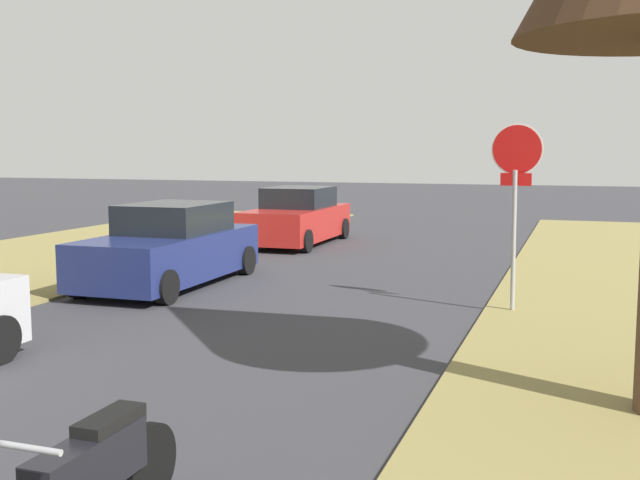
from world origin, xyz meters
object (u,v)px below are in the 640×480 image
object	(u,v)px
stop_sign_far	(516,176)
parked_motorcycle	(90,479)
parked_sedan_navy	(170,248)
parked_sedan_red	(297,218)

from	to	relation	value
stop_sign_far	parked_motorcycle	bearing A→B (deg)	-103.10
stop_sign_far	parked_sedan_navy	xyz separation A→B (m)	(-6.48, 0.45, -1.47)
parked_sedan_red	stop_sign_far	bearing A→B (deg)	-48.53
stop_sign_far	parked_motorcycle	distance (m)	8.75
parked_motorcycle	parked_sedan_red	bearing A→B (deg)	106.15
parked_sedan_red	parked_motorcycle	size ratio (longest dim) A/B	2.16
parked_motorcycle	stop_sign_far	bearing A→B (deg)	76.90
parked_motorcycle	parked_sedan_navy	bearing A→B (deg)	117.23
parked_sedan_red	parked_motorcycle	distance (m)	16.35
stop_sign_far	parked_sedan_navy	distance (m)	6.66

